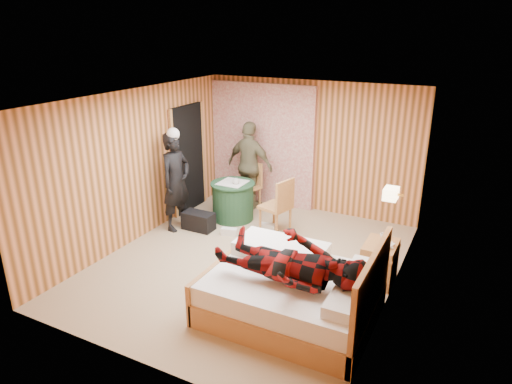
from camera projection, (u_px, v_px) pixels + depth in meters
The scene contains 23 objects.
floor at pixel (249, 262), 7.01m from camera, with size 4.20×5.00×0.01m, color tan.
ceiling at pixel (249, 98), 6.16m from camera, with size 4.20×5.00×0.01m, color white.
wall_back at pixel (310, 147), 8.67m from camera, with size 4.20×0.02×2.50m, color #E58D58.
wall_left at pixel (136, 166), 7.48m from camera, with size 0.02×5.00×2.50m, color #E58D58.
wall_right at pixel (398, 211), 5.69m from camera, with size 0.02×5.00×2.50m, color #E58D58.
curtain at pixel (262, 145), 9.06m from camera, with size 2.20×0.08×2.40m, color beige.
doorway at pixel (188, 159), 8.71m from camera, with size 0.06×0.90×2.05m, color black.
wall_lamp at pixel (391, 194), 6.12m from camera, with size 0.26×0.24×0.16m.
bed at pixel (294, 292), 5.64m from camera, with size 2.02×1.59×1.10m.
nightstand at pixel (379, 262), 6.40m from camera, with size 0.45×0.61×0.59m.
round_table at pixel (233, 201), 8.47m from camera, with size 0.82×0.82×0.72m.
chair_far at pixel (250, 182), 8.94m from camera, with size 0.53×0.53×0.93m.
chair_near at pixel (279, 203), 7.75m from camera, with size 0.56×0.56×1.01m.
duffel_bag at pixel (198, 221), 8.10m from camera, with size 0.56×0.30×0.32m, color black.
sneaker_left at pixel (229, 232), 7.91m from camera, with size 0.28×0.11×0.12m, color silver.
sneaker_right at pixel (267, 227), 8.09m from camera, with size 0.28×0.11×0.13m, color silver.
woman_standing at pixel (176, 182), 7.92m from camera, with size 0.64×0.42×1.74m, color black.
man_at_table at pixel (250, 166), 8.87m from camera, with size 1.01×0.42×1.72m, color #676245.
man_on_bed at pixel (290, 253), 5.21m from camera, with size 1.77×0.67×0.86m, color maroon.
book_lower at pixel (380, 244), 6.25m from camera, with size 0.17×0.22×0.02m, color silver.
book_upper at pixel (381, 243), 6.25m from camera, with size 0.16×0.22×0.02m, color silver.
cup_nightstand at pixel (384, 237), 6.39m from camera, with size 0.10×0.10×0.09m, color silver.
cup_table at pixel (236, 181), 8.25m from camera, with size 0.12×0.12×0.10m, color silver.
Camera 1 is at (2.92, -5.49, 3.42)m, focal length 32.00 mm.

